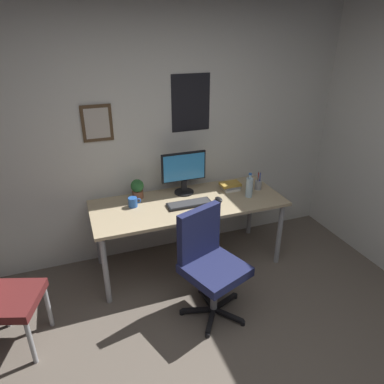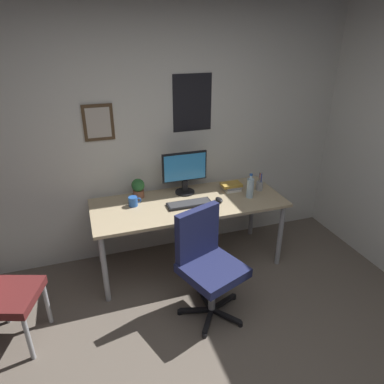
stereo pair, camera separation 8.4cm
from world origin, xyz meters
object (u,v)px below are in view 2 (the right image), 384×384
Objects in this scene: computer_mouse at (219,200)px; book_stack_left at (232,186)px; coffee_mug_near at (133,201)px; keyboard at (189,204)px; potted_plant at (138,187)px; office_chair at (207,259)px; water_bottle at (250,188)px; monitor at (185,171)px; pen_cup at (260,185)px.

book_stack_left is at bearing 42.33° from computer_mouse.
keyboard is at bearing -16.96° from coffee_mug_near.
potted_plant reaches higher than book_stack_left.
office_chair reaches higher than computer_mouse.
keyboard is at bearing -160.25° from book_stack_left.
keyboard is at bearing 177.45° from water_bottle.
office_chair is at bearing -95.87° from monitor.
coffee_mug_near reaches higher than keyboard.
water_bottle is 1.16m from coffee_mug_near.
keyboard is (0.05, 0.62, 0.21)m from office_chair.
pen_cup is at bearing -13.92° from monitor.
potted_plant is 1.26m from pen_cup.
computer_mouse is 0.44× the size of water_bottle.
office_chair reaches higher than coffee_mug_near.
water_bottle reaches higher than coffee_mug_near.
monitor is 2.21× the size of book_stack_left.
pen_cup is at bearing 12.66° from computer_mouse.
book_stack_left is (-0.27, 0.10, -0.02)m from pen_cup.
computer_mouse is (0.35, 0.60, 0.21)m from office_chair.
office_chair is 3.76× the size of water_bottle.
water_bottle is at bearing -9.18° from coffee_mug_near.
coffee_mug_near is (-0.81, 0.18, 0.03)m from computer_mouse.
keyboard is 0.55m from potted_plant.
office_chair is at bearing -120.41° from computer_mouse.
computer_mouse is at bearing -12.17° from coffee_mug_near.
water_bottle is at bearing -145.12° from pen_cup.
potted_plant is at bearing 154.45° from computer_mouse.
coffee_mug_near is (-0.46, 0.77, 0.24)m from office_chair.
computer_mouse is at bearing -25.55° from potted_plant.
water_bottle is 0.22m from pen_cup.
keyboard is 1.70× the size of water_bottle.
office_chair is at bearing -140.23° from pen_cup.
computer_mouse is at bearing 178.42° from water_bottle.
monitor is (0.09, 0.90, 0.44)m from office_chair.
monitor is 0.45m from computer_mouse.
office_chair is 0.93m from coffee_mug_near.
keyboard is 3.45× the size of coffee_mug_near.
office_chair is at bearing -68.11° from potted_plant.
water_bottle reaches higher than keyboard.
coffee_mug_near is 0.62× the size of pen_cup.
pen_cup reaches higher than keyboard.
office_chair is 1.06m from potted_plant.
book_stack_left is (0.96, -0.14, -0.07)m from potted_plant.
computer_mouse is 0.31m from book_stack_left.
office_chair is 4.75× the size of pen_cup.
keyboard is at bearing -37.50° from potted_plant.
monitor is 3.69× the size of coffee_mug_near.
coffee_mug_near reaches higher than computer_mouse.
office_chair reaches higher than pen_cup.
office_chair is 0.95m from water_bottle.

